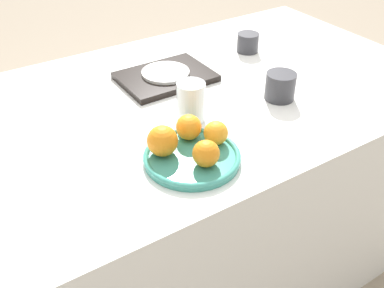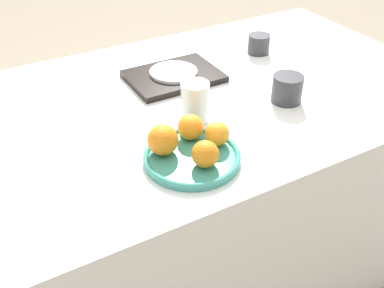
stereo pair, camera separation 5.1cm
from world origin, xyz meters
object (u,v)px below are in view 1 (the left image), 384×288
Objects in this scene: orange_1 at (216,133)px; cup_1 at (280,86)px; orange_2 at (189,127)px; serving_tray at (166,77)px; fruit_platter at (192,157)px; side_plate at (166,73)px; orange_3 at (162,141)px; cup_0 at (248,43)px; orange_0 at (206,154)px; water_glass at (191,102)px.

cup_1 reaches higher than orange_1.
orange_2 reaches higher than serving_tray.
side_plate is at bearing 68.41° from fruit_platter.
serving_tray is 3.23× the size of cup_1.
orange_2 is 0.87× the size of orange_3.
side_plate is at bearing -174.50° from cup_0.
orange_3 is (-0.13, 0.03, 0.01)m from orange_1.
side_plate is (0.08, 0.39, -0.02)m from orange_1.
side_plate is (0.15, 0.45, -0.02)m from orange_0.
orange_2 is at bearing 63.47° from fruit_platter.
water_glass is at bearing 171.53° from cup_1.
orange_1 is 0.69× the size of cup_1.
water_glass is at bearing 66.26° from orange_0.
serving_tray is 0.36m from cup_1.
orange_0 is 0.11m from orange_3.
orange_2 is 0.43× the size of side_plate.
serving_tray is (0.08, 0.39, -0.04)m from orange_1.
fruit_platter is at bearing -170.57° from orange_1.
orange_3 reaches higher than cup_0.
serving_tray is at bearing 76.09° from water_glass.
water_glass reaches higher than orange_3.
orange_3 is at bearing 124.37° from orange_0.
orange_2 is (0.03, 0.07, 0.04)m from fruit_platter.
water_glass is 0.26m from serving_tray.
water_glass is 0.50m from cup_0.
cup_0 is at bearing 67.21° from cup_1.
orange_0 is 0.42× the size of side_plate.
orange_2 is 0.85× the size of cup_0.
orange_2 is at bearing 14.75° from orange_3.
cup_1 is (0.44, 0.07, -0.01)m from orange_3.
orange_1 is at bearing -98.35° from water_glass.
fruit_platter is 0.40m from cup_1.
cup_1 is (0.38, 0.12, 0.03)m from fruit_platter.
orange_2 is 0.74× the size of cup_1.
orange_0 reaches higher than serving_tray.
water_glass is at bearing -103.91° from serving_tray.
orange_0 is at bearing -55.63° from orange_3.
side_plate is at bearing -90.00° from serving_tray.
cup_1 is at bearing 19.08° from orange_1.
orange_0 is 0.71m from cup_0.
orange_3 is at bearing 140.08° from fruit_platter.
cup_1 is at bearing 9.51° from orange_3.
fruit_platter is at bearing -39.92° from orange_3.
orange_0 is at bearing -108.57° from serving_tray.
fruit_platter is 0.68m from cup_0.
orange_1 is at bearing -135.92° from cup_0.
orange_3 is (-0.05, 0.05, 0.04)m from fruit_platter.
orange_0 is at bearing -139.47° from orange_1.
orange_1 is 0.07m from orange_2.
fruit_platter is 1.56× the size of side_plate.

